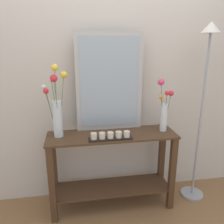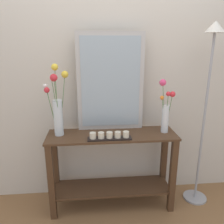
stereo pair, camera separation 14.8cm
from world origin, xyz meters
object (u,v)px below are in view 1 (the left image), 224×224
(tall_vase_left, at_px, (57,108))
(candle_tray, at_px, (110,136))
(console_table, at_px, (112,164))
(mirror_leaning, at_px, (109,83))
(vase_right, at_px, (164,109))
(floor_lamp, at_px, (204,86))

(tall_vase_left, xyz_separation_m, candle_tray, (0.46, -0.14, -0.24))
(console_table, relative_size, mirror_leaning, 1.31)
(console_table, xyz_separation_m, candle_tray, (-0.03, -0.11, 0.34))
(console_table, xyz_separation_m, tall_vase_left, (-0.49, 0.03, 0.58))
(vase_right, distance_m, floor_lamp, 0.44)
(candle_tray, bearing_deg, tall_vase_left, 163.02)
(tall_vase_left, bearing_deg, vase_right, -0.92)
(vase_right, relative_size, candle_tray, 1.29)
(candle_tray, height_order, floor_lamp, floor_lamp)
(mirror_leaning, bearing_deg, console_table, -89.27)
(floor_lamp, bearing_deg, candle_tray, -172.29)
(mirror_leaning, xyz_separation_m, vase_right, (0.51, -0.14, -0.24))
(candle_tray, bearing_deg, floor_lamp, 7.71)
(vase_right, bearing_deg, console_table, -178.90)
(console_table, distance_m, candle_tray, 0.36)
(candle_tray, bearing_deg, vase_right, 12.95)
(vase_right, bearing_deg, mirror_leaning, 164.69)
(mirror_leaning, xyz_separation_m, floor_lamp, (0.90, -0.14, -0.04))
(mirror_leaning, distance_m, floor_lamp, 0.91)
(console_table, distance_m, tall_vase_left, 0.76)
(tall_vase_left, distance_m, floor_lamp, 1.40)
(candle_tray, xyz_separation_m, floor_lamp, (0.93, 0.13, 0.40))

